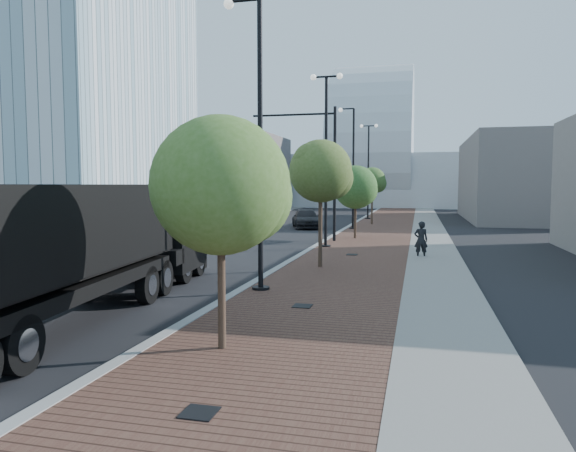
% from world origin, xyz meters
% --- Properties ---
extents(ground, '(220.00, 220.00, 0.00)m').
position_xyz_m(ground, '(0.00, 0.00, 0.00)').
color(ground, black).
extents(sidewalk, '(7.00, 140.00, 0.12)m').
position_xyz_m(sidewalk, '(3.50, 40.00, 0.06)').
color(sidewalk, '#4C2D23').
rests_on(sidewalk, ground).
extents(concrete_strip, '(2.40, 140.00, 0.13)m').
position_xyz_m(concrete_strip, '(6.20, 40.00, 0.07)').
color(concrete_strip, slate).
rests_on(concrete_strip, ground).
extents(curb, '(0.30, 140.00, 0.14)m').
position_xyz_m(curb, '(0.00, 40.00, 0.07)').
color(curb, gray).
rests_on(curb, ground).
extents(west_sidewalk, '(4.00, 140.00, 0.12)m').
position_xyz_m(west_sidewalk, '(-13.00, 40.00, 0.06)').
color(west_sidewalk, slate).
rests_on(west_sidewalk, ground).
extents(dump_truck, '(3.96, 13.55, 3.46)m').
position_xyz_m(dump_truck, '(-3.25, 8.12, 1.46)').
color(dump_truck, black).
rests_on(dump_truck, ground).
extents(white_sedan, '(1.73, 4.37, 1.42)m').
position_xyz_m(white_sedan, '(-4.84, 13.94, 0.71)').
color(white_sedan, silver).
rests_on(white_sedan, ground).
extents(dark_car_mid, '(3.56, 4.89, 1.24)m').
position_xyz_m(dark_car_mid, '(-7.67, 31.92, 0.62)').
color(dark_car_mid, black).
rests_on(dark_car_mid, ground).
extents(dark_car_far, '(3.45, 5.42, 1.46)m').
position_xyz_m(dark_car_far, '(-3.29, 35.30, 0.73)').
color(dark_car_far, black).
rests_on(dark_car_far, ground).
extents(pedestrian, '(0.70, 0.52, 1.75)m').
position_xyz_m(pedestrian, '(5.58, 19.30, 0.88)').
color(pedestrian, black).
rests_on(pedestrian, ground).
extents(streetlight_1, '(1.44, 0.56, 9.21)m').
position_xyz_m(streetlight_1, '(0.49, 10.00, 4.34)').
color(streetlight_1, black).
rests_on(streetlight_1, ground).
extents(streetlight_2, '(1.72, 0.56, 9.28)m').
position_xyz_m(streetlight_2, '(0.60, 22.00, 4.82)').
color(streetlight_2, black).
rests_on(streetlight_2, ground).
extents(streetlight_3, '(1.44, 0.56, 9.21)m').
position_xyz_m(streetlight_3, '(0.49, 34.00, 4.34)').
color(streetlight_3, black).
rests_on(streetlight_3, ground).
extents(streetlight_4, '(1.72, 0.56, 9.28)m').
position_xyz_m(streetlight_4, '(0.60, 46.00, 4.82)').
color(streetlight_4, black).
rests_on(streetlight_4, ground).
extents(traffic_mast, '(5.09, 0.20, 8.00)m').
position_xyz_m(traffic_mast, '(-0.30, 25.00, 4.98)').
color(traffic_mast, black).
rests_on(traffic_mast, ground).
extents(tree_0, '(2.80, 2.80, 4.83)m').
position_xyz_m(tree_0, '(1.65, 4.02, 3.42)').
color(tree_0, '#382619').
rests_on(tree_0, ground).
extents(tree_1, '(2.55, 2.53, 5.26)m').
position_xyz_m(tree_1, '(1.65, 15.02, 3.98)').
color(tree_1, '#382619').
rests_on(tree_1, ground).
extents(tree_2, '(2.71, 2.71, 4.65)m').
position_xyz_m(tree_2, '(1.65, 27.02, 3.29)').
color(tree_2, '#382619').
rests_on(tree_2, ground).
extents(tree_3, '(2.30, 2.23, 4.92)m').
position_xyz_m(tree_3, '(1.65, 39.02, 3.78)').
color(tree_3, '#382619').
rests_on(tree_3, ground).
extents(tower_podium, '(19.00, 19.00, 3.00)m').
position_xyz_m(tower_podium, '(-24.00, 32.00, 1.50)').
color(tower_podium, '#615A58').
rests_on(tower_podium, ground).
extents(convention_center, '(50.00, 30.00, 50.00)m').
position_xyz_m(convention_center, '(-2.00, 85.00, 6.00)').
color(convention_center, '#B4BCBF').
rests_on(convention_center, ground).
extents(commercial_block_nw, '(14.00, 20.00, 10.00)m').
position_xyz_m(commercial_block_nw, '(-20.00, 60.00, 5.00)').
color(commercial_block_nw, '#615A57').
rests_on(commercial_block_nw, ground).
extents(commercial_block_ne, '(12.00, 22.00, 8.00)m').
position_xyz_m(commercial_block_ne, '(16.00, 50.00, 4.00)').
color(commercial_block_ne, '#68615E').
rests_on(commercial_block_ne, ground).
extents(utility_cover_0, '(0.50, 0.50, 0.02)m').
position_xyz_m(utility_cover_0, '(2.40, 1.00, 0.13)').
color(utility_cover_0, black).
rests_on(utility_cover_0, sidewalk).
extents(utility_cover_1, '(0.50, 0.50, 0.02)m').
position_xyz_m(utility_cover_1, '(2.40, 8.00, 0.13)').
color(utility_cover_1, black).
rests_on(utility_cover_1, sidewalk).
extents(utility_cover_2, '(0.50, 0.50, 0.02)m').
position_xyz_m(utility_cover_2, '(2.40, 19.00, 0.13)').
color(utility_cover_2, black).
rests_on(utility_cover_2, sidewalk).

